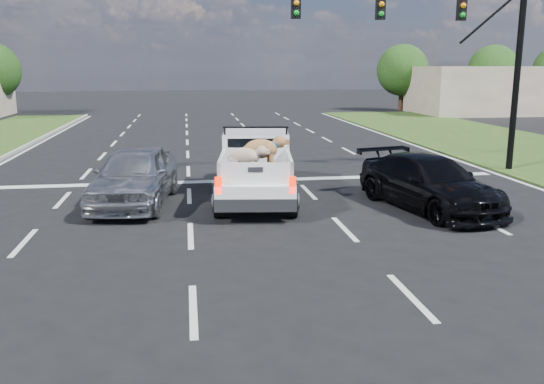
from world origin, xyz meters
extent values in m
plane|color=black|center=(0.00, 0.00, 0.00)|extent=(160.00, 160.00, 0.00)
cube|color=silver|center=(-5.25, 6.00, 0.01)|extent=(0.12, 60.00, 0.01)
cube|color=silver|center=(-1.75, 6.00, 0.01)|extent=(0.12, 60.00, 0.01)
cube|color=silver|center=(1.75, 6.00, 0.01)|extent=(0.12, 60.00, 0.01)
cube|color=silver|center=(5.25, 6.00, 0.01)|extent=(0.12, 60.00, 0.01)
cube|color=silver|center=(0.00, 10.00, 0.01)|extent=(17.00, 0.45, 0.01)
cylinder|color=black|center=(9.60, 10.50, 3.50)|extent=(0.22, 0.22, 7.00)
cube|color=black|center=(7.40, 10.50, 5.60)|extent=(0.30, 0.18, 0.95)
cube|color=black|center=(4.60, 10.50, 5.60)|extent=(0.30, 0.18, 0.95)
cube|color=black|center=(1.80, 10.50, 5.60)|extent=(0.30, 0.18, 0.95)
cube|color=#C6B397|center=(22.00, 34.00, 1.80)|extent=(12.00, 7.00, 3.60)
cylinder|color=#332114|center=(16.00, 38.00, 1.08)|extent=(0.44, 0.44, 2.16)
sphere|color=#12360E|center=(16.00, 38.00, 3.30)|extent=(4.20, 4.20, 4.20)
cylinder|color=#332114|center=(24.00, 38.00, 1.08)|extent=(0.44, 0.44, 2.16)
sphere|color=#12360E|center=(24.00, 38.00, 3.30)|extent=(4.20, 4.20, 4.20)
cylinder|color=black|center=(-1.01, 5.47, 0.38)|extent=(0.37, 0.79, 0.77)
cylinder|color=black|center=(0.73, 5.25, 0.38)|extent=(0.37, 0.79, 0.77)
cylinder|color=black|center=(-0.54, 9.17, 0.38)|extent=(0.37, 0.79, 0.77)
cylinder|color=black|center=(1.19, 8.95, 0.38)|extent=(0.37, 0.79, 0.77)
cube|color=white|center=(0.10, 7.26, 0.66)|extent=(2.56, 5.54, 0.52)
cube|color=white|center=(0.26, 8.51, 1.36)|extent=(2.13, 2.53, 0.87)
cube|color=black|center=(0.11, 7.38, 1.39)|extent=(1.55, 0.22, 0.62)
cylinder|color=black|center=(0.13, 7.51, 1.99)|extent=(1.81, 0.27, 0.05)
cube|color=black|center=(-0.05, 6.09, 0.90)|extent=(2.10, 2.77, 0.06)
cube|color=white|center=(-0.90, 6.19, 1.19)|extent=(0.40, 2.56, 0.52)
cube|color=white|center=(0.80, 5.98, 1.19)|extent=(0.40, 2.56, 0.52)
cube|color=white|center=(-0.20, 4.85, 1.19)|extent=(1.79, 0.30, 0.52)
cube|color=red|center=(-1.08, 4.75, 0.96)|extent=(0.17, 0.08, 0.40)
cube|color=red|center=(0.62, 4.54, 0.96)|extent=(0.17, 0.08, 0.40)
cube|color=black|center=(-0.22, 4.71, 0.48)|extent=(1.96, 0.54, 0.30)
imported|color=#A9ACB0|center=(-3.19, 7.22, 0.79)|extent=(2.47, 4.85, 1.58)
imported|color=black|center=(4.43, 5.57, 0.69)|extent=(2.98, 5.06, 1.38)
camera|label=1|loc=(-1.76, -8.29, 3.67)|focal=38.00mm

